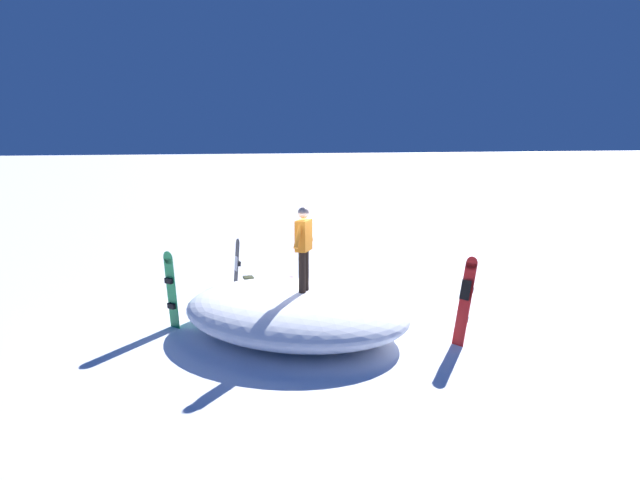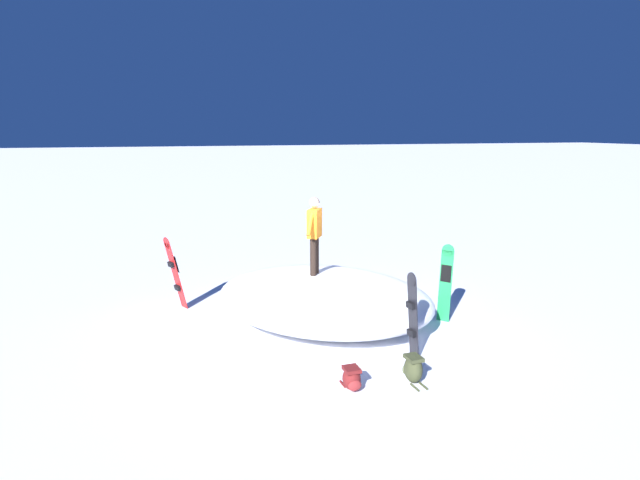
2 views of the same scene
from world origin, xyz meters
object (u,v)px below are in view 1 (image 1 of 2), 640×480
Objects in this scene: snowboarder_standing at (304,243)px; backpack_near at (249,285)px; backpack_far at (289,285)px; snowboard_primary_upright at (171,289)px; snowboard_secondary_upright at (466,299)px; snowboard_tertiary_upright at (237,271)px.

snowboarder_standing reaches higher than backpack_near.
backpack_far is at bearing -3.28° from backpack_near.
snowboarder_standing is 3.53× the size of backpack_far.
snowboard_primary_upright is 0.97× the size of snowboard_secondary_upright.
backpack_near is at bearing 176.72° from backpack_far.
snowboard_tertiary_upright is 2.92× the size of backpack_near.
backpack_near is (2.00, 2.40, -0.62)m from snowboard_primary_upright.
backpack_near is (-0.55, 3.59, -1.66)m from snowboarder_standing.
snowboard_secondary_upright is 5.57m from snowboard_tertiary_upright.
snowboard_tertiary_upright is at bearing -150.99° from backpack_far.
snowboard_primary_upright is 3.05× the size of backpack_near.
backpack_near is at bearing 125.25° from snowboard_secondary_upright.
backpack_near reaches higher than backpack_far.
backpack_far is (0.49, 3.53, -1.71)m from snowboarder_standing.
snowboarder_standing is 3.00m from snowboard_primary_upright.
snowboarder_standing reaches higher than snowboard_secondary_upright.
snowboarder_standing is at bearing -25.05° from snowboard_primary_upright.
snowboarder_standing reaches higher than snowboard_tertiary_upright.
snowboard_secondary_upright is (5.45, -2.48, 0.02)m from snowboard_primary_upright.
snowboarder_standing is 3.11× the size of backpack_near.
snowboarder_standing is at bearing -81.31° from backpack_near.
backpack_near is (-3.45, 4.88, -0.64)m from snowboard_secondary_upright.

